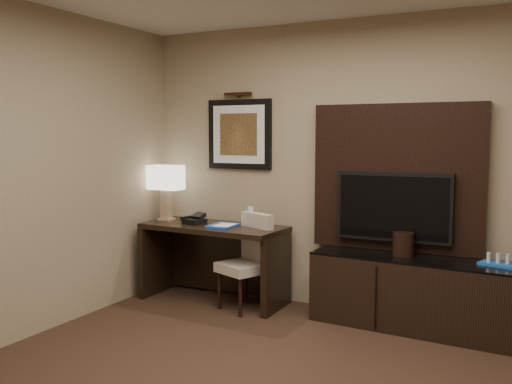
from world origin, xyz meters
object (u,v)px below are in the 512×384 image
Objects in this scene: desk at (214,263)px; water_bottle at (250,217)px; desk_chair at (243,267)px; minibar_tray at (498,259)px; ice_bucket at (403,244)px; credenza at (418,294)px; tv at (394,207)px; desk_phone at (194,219)px; table_lamp at (166,192)px.

water_bottle reaches higher than desk.
minibar_tray is (2.19, 0.16, 0.25)m from desk_chair.
ice_bucket reaches higher than desk.
credenza is at bearing 5.24° from desk.
tv is at bearing 10.09° from desk.
ice_bucket is (2.04, 0.10, -0.10)m from desk_phone.
credenza is 2.24m from desk_phone.
desk_phone reaches higher than desk.
minibar_tray is (0.87, -0.15, -0.35)m from tv.
desk_chair is at bearing -169.57° from credenza.
credenza is 8.95× the size of ice_bucket.
tv is at bearing 155.36° from credenza.
ice_bucket is at bearing -43.53° from tv.
credenza is 2.17× the size of desk_chair.
credenza is at bearing -13.70° from ice_bucket.
desk_chair is (-1.33, -0.31, -0.61)m from tv.
credenza is 3.06× the size of table_lamp.
minibar_tray is at bearing -3.44° from ice_bucket.
desk is 1.72× the size of desk_chair.
table_lamp is (-0.60, 0.05, 0.68)m from desk.
desk_chair is 3.04× the size of minibar_tray.
credenza is 6.58× the size of minibar_tray.
desk_chair is (0.39, -0.12, 0.03)m from desk.
water_bottle is at bearing 179.02° from minibar_tray.
desk_chair is 1.41× the size of table_lamp.
water_bottle is at bearing -175.24° from tv.
desk_chair is 0.49m from water_bottle.
tv reaches higher than desk_phone.
table_lamp is at bearing -178.62° from water_bottle.
desk_phone is (-0.21, -0.02, 0.43)m from desk.
water_bottle reaches higher than desk_chair.
desk is 2.60m from minibar_tray.
desk is 2.44× the size of table_lamp.
credenza is at bearing -28.88° from tv.
ice_bucket is 0.74× the size of minibar_tray.
desk_phone is 0.59m from water_bottle.
water_bottle is (0.37, 0.08, 0.48)m from desk.
ice_bucket is at bearing 6.44° from desk.
water_bottle is at bearing 1.38° from table_lamp.
minibar_tray reaches higher than credenza.
desk_phone reaches higher than credenza.
desk_phone is 2.80m from minibar_tray.
desk_phone is at bearing -173.93° from credenza.
table_lamp is 0.47m from desk_phone.
ice_bucket is (1.46, 0.01, -0.14)m from water_bottle.
table_lamp reaches higher than desk_chair.
table_lamp reaches higher than ice_bucket.
desk is at bearing 18.31° from desk_phone.
tv is at bearing 136.47° from ice_bucket.
desk is 7.13× the size of ice_bucket.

